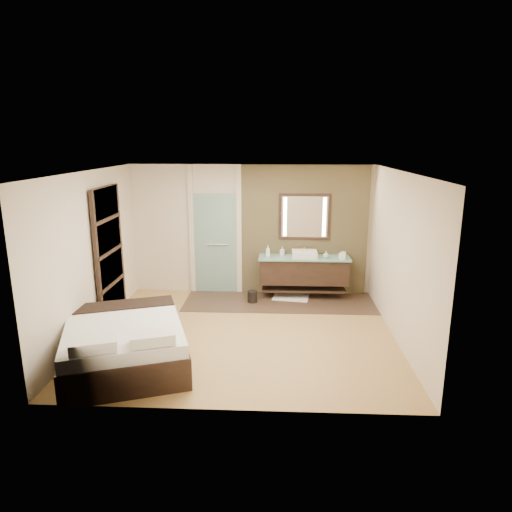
# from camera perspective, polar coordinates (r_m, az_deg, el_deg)

# --- Properties ---
(floor) EXTENTS (5.00, 5.00, 0.00)m
(floor) POSITION_cam_1_polar(r_m,az_deg,el_deg) (7.80, -1.55, -9.69)
(floor) COLOR #AF8149
(floor) RESTS_ON ground
(tile_strip) EXTENTS (3.80, 1.30, 0.01)m
(tile_strip) POSITION_cam_1_polar(r_m,az_deg,el_deg) (9.27, 2.91, -5.71)
(tile_strip) COLOR #392D1F
(tile_strip) RESTS_ON floor
(stone_wall) EXTENTS (2.60, 0.08, 2.70)m
(stone_wall) POSITION_cam_1_polar(r_m,az_deg,el_deg) (9.51, 6.03, 3.16)
(stone_wall) COLOR #A08B5B
(stone_wall) RESTS_ON floor
(vanity) EXTENTS (1.85, 0.55, 0.88)m
(vanity) POSITION_cam_1_polar(r_m,az_deg,el_deg) (9.41, 6.00, -1.79)
(vanity) COLOR black
(vanity) RESTS_ON stone_wall
(mirror_unit) EXTENTS (1.06, 0.04, 0.96)m
(mirror_unit) POSITION_cam_1_polar(r_m,az_deg,el_deg) (9.41, 6.10, 4.89)
(mirror_unit) COLOR black
(mirror_unit) RESTS_ON stone_wall
(frosted_door) EXTENTS (1.10, 0.12, 2.70)m
(frosted_door) POSITION_cam_1_polar(r_m,az_deg,el_deg) (9.62, -5.07, 2.05)
(frosted_door) COLOR silver
(frosted_door) RESTS_ON floor
(shoji_partition) EXTENTS (0.06, 1.20, 2.40)m
(shoji_partition) POSITION_cam_1_polar(r_m,az_deg,el_deg) (8.50, -17.84, 0.25)
(shoji_partition) COLOR black
(shoji_partition) RESTS_ON floor
(bed) EXTENTS (2.21, 2.46, 0.79)m
(bed) POSITION_cam_1_polar(r_m,az_deg,el_deg) (6.95, -16.10, -10.45)
(bed) COLOR black
(bed) RESTS_ON floor
(bath_mat) EXTENTS (0.78, 0.60, 0.02)m
(bath_mat) POSITION_cam_1_polar(r_m,az_deg,el_deg) (9.50, 4.37, -5.15)
(bath_mat) COLOR white
(bath_mat) RESTS_ON floor
(waste_bin) EXTENTS (0.23, 0.23, 0.24)m
(waste_bin) POSITION_cam_1_polar(r_m,az_deg,el_deg) (9.18, -0.46, -5.12)
(waste_bin) COLOR black
(waste_bin) RESTS_ON floor
(tissue_box) EXTENTS (0.12, 0.12, 0.10)m
(tissue_box) POSITION_cam_1_polar(r_m,az_deg,el_deg) (9.30, 10.70, -0.01)
(tissue_box) COLOR white
(tissue_box) RESTS_ON vanity
(soap_bottle_a) EXTENTS (0.09, 0.09, 0.24)m
(soap_bottle_a) POSITION_cam_1_polar(r_m,az_deg,el_deg) (9.27, 1.50, 0.61)
(soap_bottle_a) COLOR white
(soap_bottle_a) RESTS_ON vanity
(soap_bottle_b) EXTENTS (0.10, 0.10, 0.18)m
(soap_bottle_b) POSITION_cam_1_polar(r_m,az_deg,el_deg) (9.42, 3.31, 0.63)
(soap_bottle_b) COLOR #B2B2B2
(soap_bottle_b) RESTS_ON vanity
(soap_bottle_c) EXTENTS (0.13, 0.13, 0.14)m
(soap_bottle_c) POSITION_cam_1_polar(r_m,az_deg,el_deg) (9.29, 8.75, 0.18)
(soap_bottle_c) COLOR #A4CEC6
(soap_bottle_c) RESTS_ON vanity
(cup) EXTENTS (0.14, 0.14, 0.10)m
(cup) POSITION_cam_1_polar(r_m,az_deg,el_deg) (9.50, 10.84, 0.26)
(cup) COLOR silver
(cup) RESTS_ON vanity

